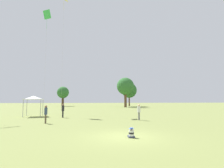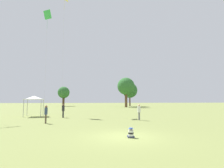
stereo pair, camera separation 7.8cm
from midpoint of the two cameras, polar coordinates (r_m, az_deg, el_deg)
ground_plane at (r=11.17m, az=4.40°, el=-16.75°), size 300.00×300.00×0.00m
seated_toddler at (r=10.88m, az=6.39°, el=-15.71°), size 0.43×0.51×0.60m
person_standing_0 at (r=23.61m, az=-15.55°, el=-7.98°), size 0.47×0.47×1.76m
person_standing_1 at (r=20.08m, az=8.94°, el=-8.58°), size 0.39×0.39×1.78m
person_standing_2 at (r=18.26m, az=-20.65°, el=-8.65°), size 0.36×0.36×1.73m
person_standing_3 at (r=24.88m, az=-20.62°, el=-7.91°), size 0.35×0.35×1.61m
canopy_tent at (r=26.96m, az=-23.96°, el=-4.18°), size 2.62×2.62×2.84m
kite_0 at (r=37.32m, az=-15.24°, el=24.43°), size 1.47×1.64×21.75m
kite_1 at (r=34.39m, az=-20.28°, el=19.87°), size 1.52×1.21×17.81m
distant_tree_0 at (r=70.69m, az=-15.48°, el=-2.75°), size 4.55×4.55×7.61m
distant_tree_1 at (r=66.69m, az=5.85°, el=-2.07°), size 5.77×5.77×8.96m
distant_tree_2 at (r=57.98m, az=4.62°, el=-0.79°), size 5.70×5.70×9.79m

